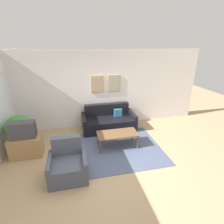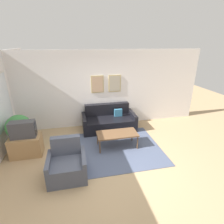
# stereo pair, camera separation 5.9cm
# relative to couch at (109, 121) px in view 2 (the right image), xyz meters

# --- Properties ---
(ground_plane) EXTENTS (16.00, 16.00, 0.00)m
(ground_plane) POSITION_rel_couch_xyz_m (-0.45, -2.08, -0.29)
(ground_plane) COLOR tan
(area_rug) EXTENTS (2.43, 2.19, 0.01)m
(area_rug) POSITION_rel_couch_xyz_m (0.02, -1.31, -0.29)
(area_rug) COLOR #4C5670
(area_rug) RESTS_ON ground_plane
(wall_back) EXTENTS (8.00, 0.09, 2.70)m
(wall_back) POSITION_rel_couch_xyz_m (-0.44, 0.47, 1.06)
(wall_back) COLOR silver
(wall_back) RESTS_ON ground_plane
(couch) EXTENTS (1.84, 0.90, 0.85)m
(couch) POSITION_rel_couch_xyz_m (0.00, 0.00, 0.00)
(couch) COLOR black
(couch) RESTS_ON ground_plane
(coffee_table) EXTENTS (1.18, 0.57, 0.45)m
(coffee_table) POSITION_rel_couch_xyz_m (0.01, -1.22, 0.12)
(coffee_table) COLOR brown
(coffee_table) RESTS_ON ground_plane
(tv_stand) EXTENTS (0.81, 0.46, 0.56)m
(tv_stand) POSITION_rel_couch_xyz_m (-2.50, -1.10, -0.01)
(tv_stand) COLOR #A87F51
(tv_stand) RESTS_ON ground_plane
(tv) EXTENTS (0.64, 0.28, 0.45)m
(tv) POSITION_rel_couch_xyz_m (-2.50, -1.10, 0.49)
(tv) COLOR #424247
(tv) RESTS_ON tv_stand
(armchair) EXTENTS (0.85, 0.76, 0.89)m
(armchair) POSITION_rel_couch_xyz_m (-1.40, -2.17, 0.00)
(armchair) COLOR #474C5B
(armchair) RESTS_ON ground_plane
(potted_plant_tall) EXTENTS (0.69, 0.69, 1.06)m
(potted_plant_tall) POSITION_rel_couch_xyz_m (-2.70, -0.77, 0.40)
(potted_plant_tall) COLOR slate
(potted_plant_tall) RESTS_ON ground_plane
(potted_plant_by_window) EXTENTS (0.40, 0.40, 0.66)m
(potted_plant_by_window) POSITION_rel_couch_xyz_m (-2.76, -0.24, 0.12)
(potted_plant_by_window) COLOR beige
(potted_plant_by_window) RESTS_ON ground_plane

